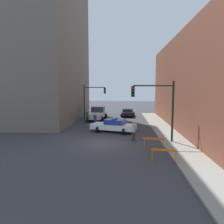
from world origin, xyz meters
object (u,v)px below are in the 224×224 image
object	(u,v)px
parked_car_near	(128,112)
pedestrian_crossing	(95,120)
police_car	(114,125)
pedestrian_corner	(87,116)
traffic_light_near	(159,102)
barrier_front	(164,153)
pedestrian_sidewalk	(133,131)
barrier_mid	(154,142)
white_truck	(97,114)
traffic_light_far	(91,96)

from	to	relation	value
parked_car_near	pedestrian_crossing	distance (m)	11.00
police_car	pedestrian_crossing	xyz separation A→B (m)	(-2.39, 2.84, 0.14)
police_car	pedestrian_corner	distance (m)	7.28
traffic_light_near	barrier_front	xyz separation A→B (m)	(-0.45, -5.16, -2.91)
police_car	pedestrian_sidewalk	world-z (taller)	pedestrian_sidewalk
pedestrian_corner	barrier_mid	distance (m)	14.50
police_car	white_truck	size ratio (longest dim) A/B	0.91
police_car	parked_car_near	size ratio (longest dim) A/B	1.15
pedestrian_corner	barrier_front	world-z (taller)	pedestrian_corner
police_car	pedestrian_crossing	bearing A→B (deg)	57.72
white_truck	pedestrian_crossing	xyz separation A→B (m)	(0.52, -6.25, -0.04)
traffic_light_far	police_car	xyz separation A→B (m)	(3.96, -10.50, -2.67)
traffic_light_far	parked_car_near	distance (m)	6.80
traffic_light_far	parked_car_near	size ratio (longest dim) A/B	1.18
traffic_light_far	white_truck	xyz separation A→B (m)	(1.06, -1.40, -2.49)
parked_car_near	barrier_mid	distance (m)	19.49
traffic_light_far	police_car	world-z (taller)	traffic_light_far
traffic_light_far	pedestrian_sidewalk	world-z (taller)	traffic_light_far
barrier_mid	parked_car_near	bearing A→B (deg)	94.89
traffic_light_near	parked_car_near	xyz separation A→B (m)	(-2.33, 17.30, -2.86)
traffic_light_near	barrier_front	size ratio (longest dim) A/B	3.29
white_truck	pedestrian_crossing	world-z (taller)	white_truck
pedestrian_corner	pedestrian_sidewalk	bearing A→B (deg)	165.51
police_car	pedestrian_corner	world-z (taller)	pedestrian_corner
police_car	white_truck	bearing A→B (deg)	35.36
pedestrian_corner	pedestrian_crossing	bearing A→B (deg)	159.10
white_truck	pedestrian_corner	size ratio (longest dim) A/B	3.33
white_truck	barrier_front	size ratio (longest dim) A/B	3.49
pedestrian_crossing	barrier_front	xyz separation A→B (m)	(6.01, -12.27, -0.24)
white_truck	barrier_mid	size ratio (longest dim) A/B	3.45
traffic_light_near	pedestrian_crossing	distance (m)	9.97
barrier_front	traffic_light_near	bearing A→B (deg)	85.01
parked_car_near	pedestrian_crossing	size ratio (longest dim) A/B	2.65
white_truck	pedestrian_sidewalk	bearing A→B (deg)	-65.43
barrier_front	pedestrian_sidewalk	bearing A→B (deg)	106.56
white_truck	pedestrian_sidewalk	world-z (taller)	white_truck
pedestrian_crossing	pedestrian_corner	size ratio (longest dim) A/B	1.00
barrier_front	traffic_light_far	bearing A→B (deg)	110.83
pedestrian_crossing	parked_car_near	bearing A→B (deg)	135.75
traffic_light_far	police_car	bearing A→B (deg)	-69.31
traffic_light_far	traffic_light_near	bearing A→B (deg)	-61.45
pedestrian_crossing	barrier_mid	xyz separation A→B (m)	(5.79, -9.23, -0.24)
pedestrian_corner	pedestrian_sidewalk	xyz separation A→B (m)	(5.80, -9.94, 0.00)
pedestrian_sidewalk	barrier_mid	distance (m)	3.00
traffic_light_near	barrier_front	bearing A→B (deg)	-94.99
traffic_light_near	barrier_front	world-z (taller)	traffic_light_near
white_truck	barrier_front	distance (m)	19.64
pedestrian_corner	white_truck	bearing A→B (deg)	-62.79
parked_car_near	pedestrian_corner	xyz separation A→B (m)	(-5.59, -6.86, 0.19)
traffic_light_near	police_car	distance (m)	6.53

